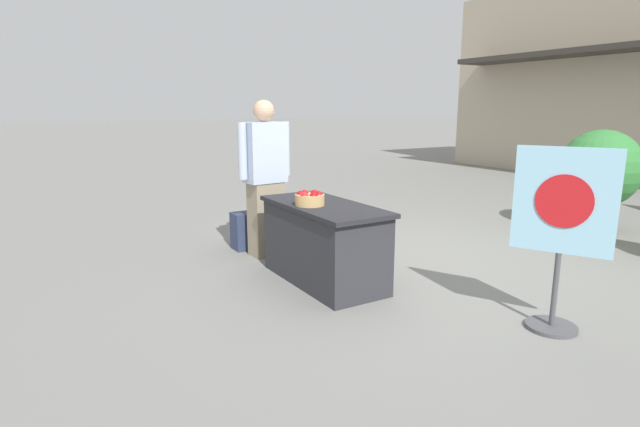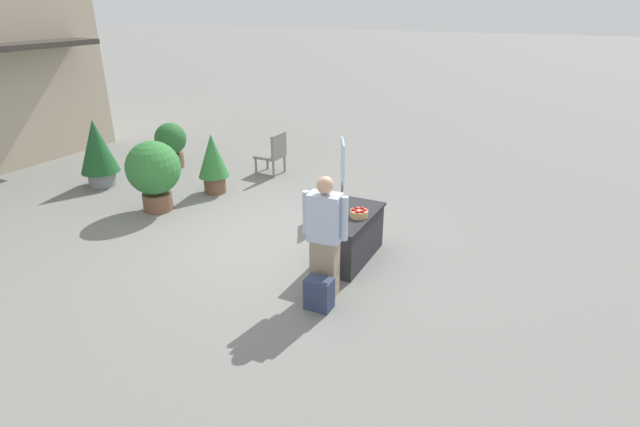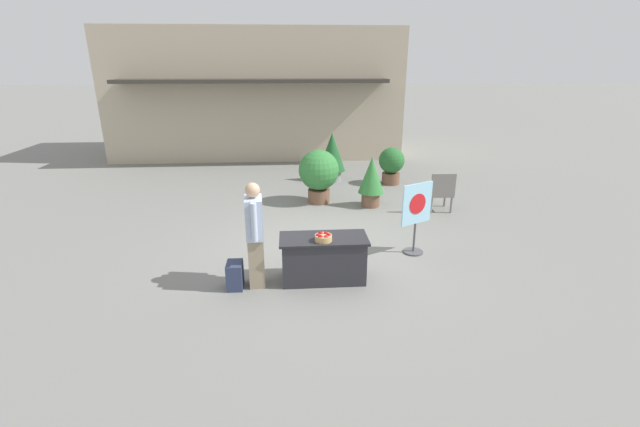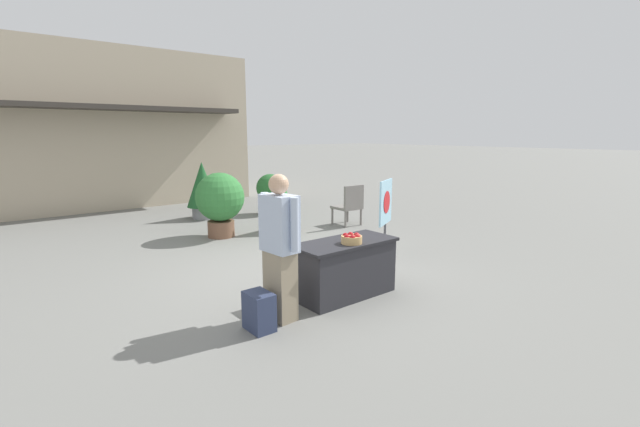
{
  "view_description": "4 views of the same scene",
  "coord_description": "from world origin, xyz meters",
  "px_view_note": "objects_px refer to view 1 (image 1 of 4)",
  "views": [
    {
      "loc": [
        3.79,
        -3.47,
        1.59
      ],
      "look_at": [
        -0.07,
        -1.15,
        0.63
      ],
      "focal_mm": 28.0,
      "sensor_mm": 36.0,
      "label": 1
    },
    {
      "loc": [
        -6.24,
        -3.73,
        3.64
      ],
      "look_at": [
        -0.1,
        -0.71,
        0.71
      ],
      "focal_mm": 28.0,
      "sensor_mm": 36.0,
      "label": 2
    },
    {
      "loc": [
        -0.49,
        -7.32,
        3.35
      ],
      "look_at": [
        -0.0,
        -0.61,
        0.94
      ],
      "focal_mm": 24.0,
      "sensor_mm": 36.0,
      "label": 3
    },
    {
      "loc": [
        -3.58,
        -5.1,
        2.1
      ],
      "look_at": [
        0.12,
        -0.51,
        0.99
      ],
      "focal_mm": 24.0,
      "sensor_mm": 36.0,
      "label": 4
    }
  ],
  "objects_px": {
    "apple_basket": "(310,198)",
    "potted_plant_near_right": "(600,173)",
    "person_visitor": "(265,178)",
    "backpack": "(248,230)",
    "display_table": "(324,243)",
    "poster_board": "(561,230)"
  },
  "relations": [
    {
      "from": "person_visitor",
      "to": "backpack",
      "type": "xyz_separation_m",
      "value": [
        -0.33,
        -0.08,
        -0.64
      ]
    },
    {
      "from": "display_table",
      "to": "person_visitor",
      "type": "xyz_separation_m",
      "value": [
        -1.06,
        -0.09,
        0.48
      ]
    },
    {
      "from": "apple_basket",
      "to": "potted_plant_near_right",
      "type": "distance_m",
      "value": 4.14
    },
    {
      "from": "person_visitor",
      "to": "backpack",
      "type": "bearing_deg",
      "value": -171.29
    },
    {
      "from": "apple_basket",
      "to": "person_visitor",
      "type": "bearing_deg",
      "value": 177.18
    },
    {
      "from": "poster_board",
      "to": "person_visitor",
      "type": "bearing_deg",
      "value": -97.81
    },
    {
      "from": "apple_basket",
      "to": "backpack",
      "type": "distance_m",
      "value": 1.5
    },
    {
      "from": "person_visitor",
      "to": "potted_plant_near_right",
      "type": "bearing_deg",
      "value": 68.03
    },
    {
      "from": "backpack",
      "to": "poster_board",
      "type": "height_order",
      "value": "poster_board"
    },
    {
      "from": "person_visitor",
      "to": "potted_plant_near_right",
      "type": "distance_m",
      "value": 4.28
    },
    {
      "from": "display_table",
      "to": "backpack",
      "type": "bearing_deg",
      "value": -173.06
    },
    {
      "from": "backpack",
      "to": "poster_board",
      "type": "xyz_separation_m",
      "value": [
        3.13,
        1.06,
        0.54
      ]
    },
    {
      "from": "apple_basket",
      "to": "poster_board",
      "type": "bearing_deg",
      "value": 30.55
    },
    {
      "from": "poster_board",
      "to": "potted_plant_near_right",
      "type": "bearing_deg",
      "value": 179.12
    },
    {
      "from": "display_table",
      "to": "person_visitor",
      "type": "height_order",
      "value": "person_visitor"
    },
    {
      "from": "person_visitor",
      "to": "poster_board",
      "type": "xyz_separation_m",
      "value": [
        2.8,
        0.98,
        -0.1
      ]
    },
    {
      "from": "display_table",
      "to": "poster_board",
      "type": "relative_size",
      "value": 1.05
    },
    {
      "from": "person_visitor",
      "to": "backpack",
      "type": "height_order",
      "value": "person_visitor"
    },
    {
      "from": "display_table",
      "to": "backpack",
      "type": "distance_m",
      "value": 1.41
    },
    {
      "from": "display_table",
      "to": "potted_plant_near_right",
      "type": "bearing_deg",
      "value": 87.1
    },
    {
      "from": "display_table",
      "to": "poster_board",
      "type": "height_order",
      "value": "poster_board"
    },
    {
      "from": "apple_basket",
      "to": "potted_plant_near_right",
      "type": "bearing_deg",
      "value": 86.98
    }
  ]
}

